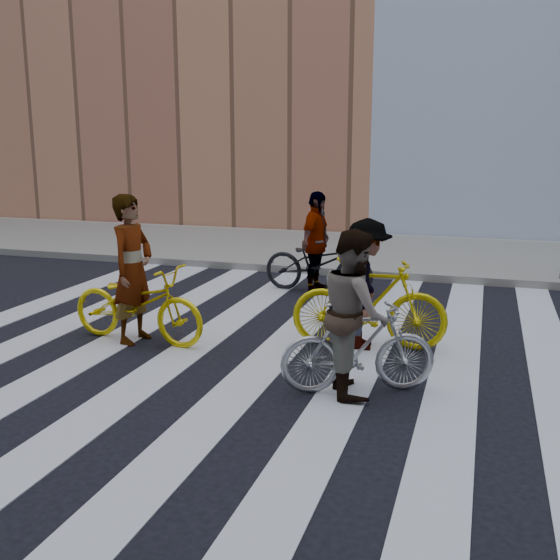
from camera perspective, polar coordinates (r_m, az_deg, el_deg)
The scene contains 11 objects.
ground at distance 8.34m, azimuth -4.45°, elevation -6.43°, with size 100.00×100.00×0.00m, color black.
sidewalk_far at distance 15.33m, azimuth 6.06°, elevation 2.51°, with size 100.00×5.00×0.15m, color gray.
zebra_crosswalk at distance 8.34m, azimuth -4.45°, elevation -6.39°, with size 8.25×10.00×0.01m.
bike_yellow_left at distance 8.87m, azimuth -12.31°, elevation -2.00°, with size 0.70×2.00×1.05m, color yellow.
bike_silver_mid at distance 7.01m, azimuth 6.83°, elevation -5.85°, with size 0.47×1.66×1.00m, color #A4A8AE.
bike_yellow_right at distance 8.45m, azimuth 7.78°, elevation -2.04°, with size 0.56×1.99×1.19m, color #D6C20B.
bike_dark_rear at distance 11.42m, azimuth 3.37°, elevation 1.48°, with size 0.70×2.01×1.06m, color black.
rider_left at distance 8.79m, azimuth -12.73°, elevation 0.92°, with size 0.72×0.47×1.97m, color slate.
rider_mid at distance 6.91m, azimuth 6.50°, elevation -2.81°, with size 0.86×0.67×1.76m, color slate.
rider_right at distance 8.40m, azimuth 7.49°, elevation -0.40°, with size 1.09×0.62×1.68m, color slate.
rider_rear at distance 11.37m, azimuth 3.15°, elevation 3.27°, with size 1.04×0.43×1.77m, color slate.
Camera 1 is at (2.98, -7.31, 2.68)m, focal length 42.00 mm.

